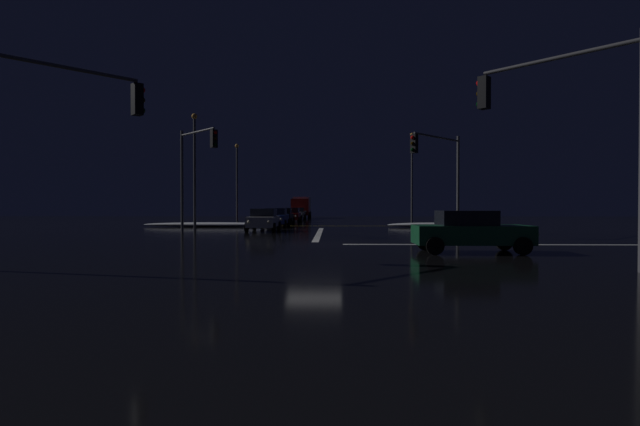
# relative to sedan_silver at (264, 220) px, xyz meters

# --- Properties ---
(ground) EXTENTS (120.00, 120.00, 0.10)m
(ground) POSITION_rel_sedan_silver_xyz_m (3.93, -11.24, -0.85)
(ground) COLOR black
(stop_line_north) EXTENTS (0.35, 14.54, 0.01)m
(stop_line_north) POSITION_rel_sedan_silver_xyz_m (3.93, -2.77, -0.80)
(stop_line_north) COLOR white
(stop_line_north) RESTS_ON ground
(centre_line_ns) EXTENTS (22.00, 0.15, 0.01)m
(centre_line_ns) POSITION_rel_sedan_silver_xyz_m (3.93, 8.83, -0.80)
(centre_line_ns) COLOR yellow
(centre_line_ns) RESTS_ON ground
(crosswalk_bar_east) EXTENTS (14.54, 0.40, 0.01)m
(crosswalk_bar_east) POSITION_rel_sedan_silver_xyz_m (12.50, -11.24, -0.80)
(crosswalk_bar_east) COLOR white
(crosswalk_bar_east) RESTS_ON ground
(snow_bank_left_curb) EXTENTS (11.72, 1.50, 0.38)m
(snow_bank_left_curb) POSITION_rel_sedan_silver_xyz_m (-5.35, 6.86, -0.61)
(snow_bank_left_curb) COLOR white
(snow_bank_left_curb) RESTS_ON ground
(snow_bank_right_curb) EXTENTS (7.65, 1.50, 0.39)m
(snow_bank_right_curb) POSITION_rel_sedan_silver_xyz_m (13.20, 6.46, -0.61)
(snow_bank_right_curb) COLOR white
(snow_bank_right_curb) RESTS_ON ground
(sedan_silver) EXTENTS (2.02, 4.33, 1.57)m
(sedan_silver) POSITION_rel_sedan_silver_xyz_m (0.00, 0.00, 0.00)
(sedan_silver) COLOR #B7B7BC
(sedan_silver) RESTS_ON ground
(sedan_blue) EXTENTS (2.02, 4.33, 1.57)m
(sedan_blue) POSITION_rel_sedan_silver_xyz_m (0.11, 6.43, 0.00)
(sedan_blue) COLOR navy
(sedan_blue) RESTS_ON ground
(sedan_black) EXTENTS (2.02, 4.33, 1.57)m
(sedan_black) POSITION_rel_sedan_silver_xyz_m (0.05, 12.35, 0.00)
(sedan_black) COLOR black
(sedan_black) RESTS_ON ground
(sedan_red) EXTENTS (2.02, 4.33, 1.57)m
(sedan_red) POSITION_rel_sedan_silver_xyz_m (0.42, 17.67, 0.00)
(sedan_red) COLOR maroon
(sedan_red) RESTS_ON ground
(sedan_white) EXTENTS (2.02, 4.33, 1.57)m
(sedan_white) POSITION_rel_sedan_silver_xyz_m (0.11, 23.74, 0.00)
(sedan_white) COLOR silver
(sedan_white) RESTS_ON ground
(sedan_gray) EXTENTS (2.02, 4.33, 1.57)m
(sedan_gray) POSITION_rel_sedan_silver_xyz_m (0.30, 29.63, 0.00)
(sedan_gray) COLOR slate
(sedan_gray) RESTS_ON ground
(box_truck) EXTENTS (2.68, 8.28, 3.08)m
(box_truck) POSITION_rel_sedan_silver_xyz_m (0.34, 36.19, 0.91)
(box_truck) COLOR red
(box_truck) RESTS_ON ground
(sedan_green_crossing) EXTENTS (4.33, 2.02, 1.57)m
(sedan_green_crossing) POSITION_rel_sedan_silver_xyz_m (9.90, -14.88, 0.00)
(sedan_green_crossing) COLOR #14512D
(sedan_green_crossing) RESTS_ON ground
(traffic_signal_nw) EXTENTS (3.10, 3.10, 6.62)m
(traffic_signal_nw) POSITION_rel_sedan_silver_xyz_m (-3.80, -3.52, 3.74)
(traffic_signal_nw) COLOR #4C4C51
(traffic_signal_nw) RESTS_ON ground
(traffic_signal_sw) EXTENTS (3.49, 3.49, 6.22)m
(traffic_signal_sw) POSITION_rel_sedan_silver_xyz_m (-3.59, -18.76, 3.52)
(traffic_signal_sw) COLOR #4C4C51
(traffic_signal_sw) RESTS_ON ground
(traffic_signal_ne) EXTENTS (3.71, 3.71, 6.20)m
(traffic_signal_ne) POSITION_rel_sedan_silver_xyz_m (11.34, -3.83, 3.52)
(traffic_signal_ne) COLOR #4C4C51
(traffic_signal_ne) RESTS_ON ground
(traffic_signal_se) EXTENTS (3.42, 3.42, 6.36)m
(traffic_signal_se) POSITION_rel_sedan_silver_xyz_m (11.48, -18.80, 3.60)
(traffic_signal_se) COLOR #4C4C51
(traffic_signal_se) RESTS_ON ground
(streetlamp_right_far) EXTENTS (0.44, 0.44, 9.73)m
(streetlamp_right_far) POSITION_rel_sedan_silver_xyz_m (13.50, 18.83, 4.76)
(streetlamp_right_far) COLOR #424247
(streetlamp_right_far) RESTS_ON ground
(streetlamp_left_far) EXTENTS (0.44, 0.44, 8.59)m
(streetlamp_left_far) POSITION_rel_sedan_silver_xyz_m (-5.65, 18.83, 4.17)
(streetlamp_left_far) COLOR #424247
(streetlamp_left_far) RESTS_ON ground
(streetlamp_left_near) EXTENTS (0.44, 0.44, 8.77)m
(streetlamp_left_near) POSITION_rel_sedan_silver_xyz_m (-5.65, 2.83, 4.27)
(streetlamp_left_near) COLOR #424247
(streetlamp_left_near) RESTS_ON ground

